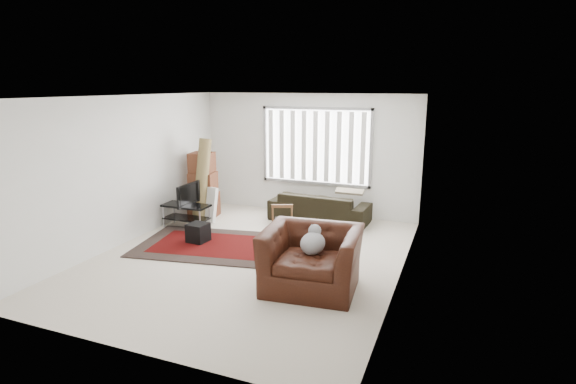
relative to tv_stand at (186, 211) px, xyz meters
name	(u,v)px	position (x,y,z in m)	size (l,w,h in m)	color
room	(263,151)	(1.98, -0.51, 1.41)	(6.00, 6.02, 2.71)	beige
persian_rug	(213,245)	(1.06, -0.76, -0.34)	(2.93, 2.20, 0.02)	black
tv_stand	(186,211)	(0.00, 0.00, 0.00)	(0.97, 0.44, 0.48)	black
tv	(185,194)	(0.00, 0.00, 0.36)	(0.79, 0.10, 0.45)	black
subwoofer	(198,232)	(0.72, -0.71, -0.16)	(0.34, 0.34, 0.34)	black
moving_boxes	(203,187)	(-0.09, 0.82, 0.32)	(0.66, 0.62, 1.44)	#592F1C
white_flatpack	(206,204)	(0.11, 0.58, 0.02)	(0.59, 0.09, 0.75)	silver
rolled_rug	(202,180)	(0.05, 0.56, 0.54)	(0.27, 0.27, 1.77)	brown
sofa	(320,203)	(2.42, 1.43, 0.06)	(2.12, 0.92, 0.82)	black
side_chair	(282,225)	(2.29, -0.39, 0.08)	(0.53, 0.53, 0.77)	#9A8165
armchair	(312,255)	(3.30, -1.75, 0.16)	(1.47, 1.31, 1.01)	black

